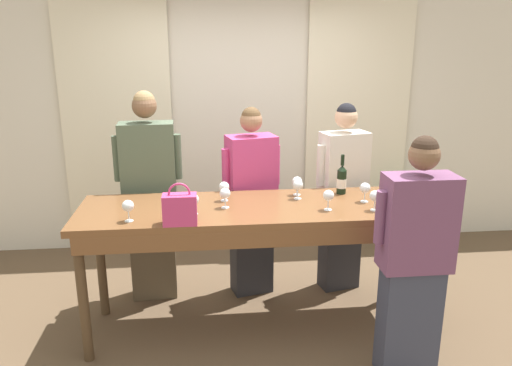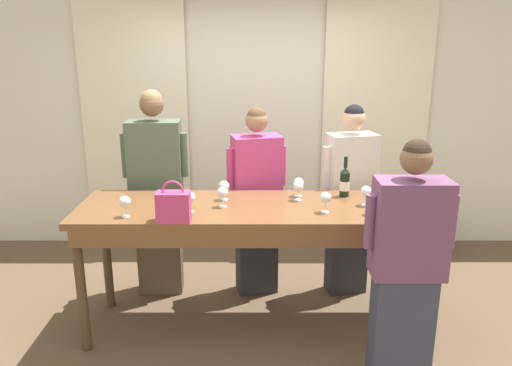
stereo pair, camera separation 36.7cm
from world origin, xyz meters
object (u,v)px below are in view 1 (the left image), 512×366
object	(u,v)px
guest_pink_top	(251,202)
handbag	(180,209)
wine_bottle	(342,180)
wine_glass_center_right	(225,194)
wine_glass_front_left	(128,206)
wine_glass_center_left	(375,196)
guest_cream_sweater	(342,197)
potted_plant	(407,211)
wine_glass_back_mid	(298,186)
wine_glass_front_mid	(193,200)
wine_glass_back_right	(365,188)
guest_olive_jacket	(150,196)
wine_glass_center_mid	(414,189)
wine_glass_back_left	(297,182)
tasting_bar	(257,220)
host_pouring	(414,260)
wine_glass_near_host	(224,187)
wine_glass_front_right	(328,196)

from	to	relation	value
guest_pink_top	handbag	bearing A→B (deg)	-121.50
wine_bottle	wine_glass_center_right	bearing A→B (deg)	-164.61
wine_glass_front_left	wine_glass_center_left	xyz separation A→B (m)	(1.70, 0.04, 0.00)
guest_pink_top	guest_cream_sweater	bearing A→B (deg)	-0.00
potted_plant	wine_glass_center_right	bearing A→B (deg)	-144.91
wine_glass_back_mid	guest_cream_sweater	distance (m)	0.71
handbag	wine_glass_front_mid	bearing A→B (deg)	64.88
wine_glass_back_right	guest_olive_jacket	bearing A→B (deg)	160.62
wine_glass_center_mid	wine_bottle	bearing A→B (deg)	148.32
wine_glass_center_left	guest_olive_jacket	distance (m)	1.84
wine_bottle	potted_plant	distance (m)	1.70
guest_cream_sweater	wine_glass_back_left	bearing A→B (deg)	-142.43
tasting_bar	host_pouring	world-z (taller)	host_pouring
wine_glass_center_right	wine_glass_back_left	size ratio (longest dim) A/B	1.00
handbag	wine_glass_front_mid	distance (m)	0.20
host_pouring	wine_glass_back_left	bearing A→B (deg)	124.09
wine_glass_near_host	host_pouring	size ratio (longest dim) A/B	0.09
guest_cream_sweater	wine_glass_back_mid	bearing A→B (deg)	-136.47
host_pouring	wine_glass_back_right	bearing A→B (deg)	100.66
wine_glass_back_right	host_pouring	distance (m)	0.73
wine_glass_back_mid	potted_plant	bearing A→B (deg)	41.04
wine_glass_center_mid	wine_glass_center_right	world-z (taller)	same
wine_glass_center_left	wine_glass_center_right	xyz separation A→B (m)	(-1.05, 0.17, -0.00)
wine_glass_front_right	wine_glass_near_host	size ratio (longest dim) A/B	1.00
tasting_bar	guest_olive_jacket	distance (m)	1.03
wine_glass_front_mid	tasting_bar	bearing A→B (deg)	14.06
wine_glass_front_mid	wine_glass_center_mid	size ratio (longest dim) A/B	1.00
tasting_bar	guest_cream_sweater	world-z (taller)	guest_cream_sweater
wine_glass_front_left	wine_glass_back_mid	bearing A→B (deg)	16.66
handbag	wine_glass_center_mid	distance (m)	1.72
wine_glass_front_left	wine_glass_center_mid	world-z (taller)	same
guest_cream_sweater	wine_glass_center_right	bearing A→B (deg)	-149.60
wine_glass_near_host	handbag	bearing A→B (deg)	-123.90
wine_glass_back_right	guest_pink_top	size ratio (longest dim) A/B	0.09
wine_glass_front_left	wine_glass_front_mid	size ratio (longest dim) A/B	1.00
wine_glass_center_right	wine_glass_near_host	size ratio (longest dim) A/B	1.00
tasting_bar	handbag	bearing A→B (deg)	-151.42
guest_olive_jacket	guest_cream_sweater	xyz separation A→B (m)	(1.64, 0.00, -0.06)
wine_glass_back_left	potted_plant	distance (m)	1.94
wine_glass_back_mid	guest_olive_jacket	xyz separation A→B (m)	(-1.16, 0.46, -0.19)
wine_glass_center_right	potted_plant	world-z (taller)	wine_glass_center_right
wine_glass_back_right	guest_pink_top	xyz separation A→B (m)	(-0.80, 0.58, -0.27)
wine_glass_center_mid	wine_glass_back_left	world-z (taller)	same
wine_bottle	host_pouring	size ratio (longest dim) A/B	0.19
handbag	wine_glass_front_left	bearing A→B (deg)	165.96
tasting_bar	guest_olive_jacket	xyz separation A→B (m)	(-0.84, 0.61, 0.02)
handbag	wine_glass_front_right	world-z (taller)	handbag
wine_glass_front_left	host_pouring	distance (m)	1.89
wine_glass_front_right	wine_glass_center_left	bearing A→B (deg)	-7.75
guest_pink_top	wine_glass_center_right	bearing A→B (deg)	-111.99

